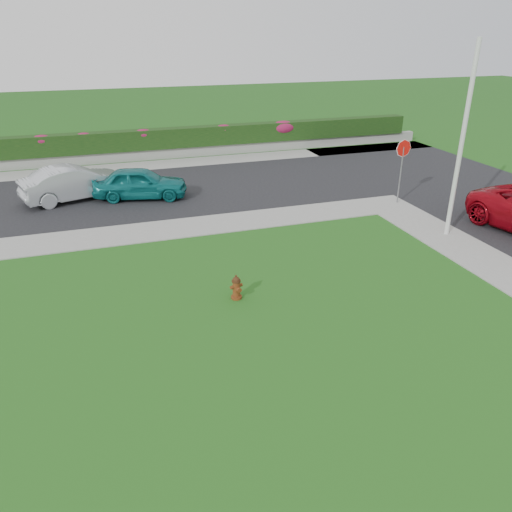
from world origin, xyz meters
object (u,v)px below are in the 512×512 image
object	(u,v)px
sedan_teal	(140,183)
utility_pole	(462,144)
sedan_silver	(75,183)
fire_hydrant	(236,288)
stop_sign	(403,156)

from	to	relation	value
sedan_teal	utility_pole	size ratio (longest dim) A/B	0.60
sedan_silver	fire_hydrant	bearing A→B (deg)	-176.56
sedan_teal	sedan_silver	distance (m)	2.85
sedan_teal	utility_pole	distance (m)	13.20
utility_pole	stop_sign	size ratio (longest dim) A/B	2.42
fire_hydrant	utility_pole	bearing A→B (deg)	-0.40
fire_hydrant	stop_sign	world-z (taller)	stop_sign
sedan_silver	utility_pole	size ratio (longest dim) A/B	0.67
sedan_teal	utility_pole	bearing A→B (deg)	-114.21
sedan_teal	stop_sign	bearing A→B (deg)	-98.03
fire_hydrant	stop_sign	size ratio (longest dim) A/B	0.26
stop_sign	utility_pole	bearing A→B (deg)	-78.29
sedan_silver	stop_sign	xyz separation A→B (m)	(13.30, -4.89, 1.30)
fire_hydrant	utility_pole	distance (m)	9.49
fire_hydrant	utility_pole	size ratio (longest dim) A/B	0.11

